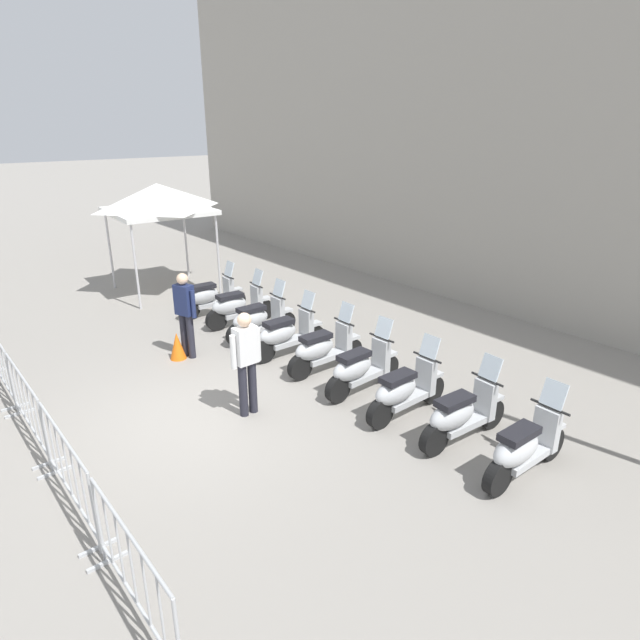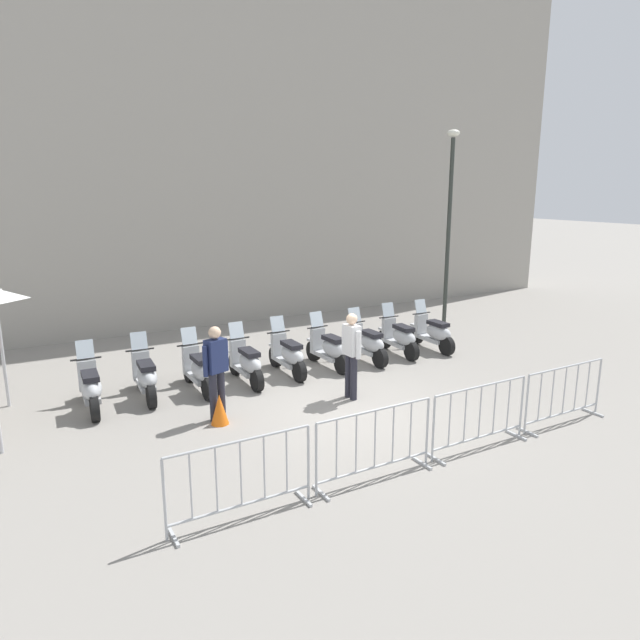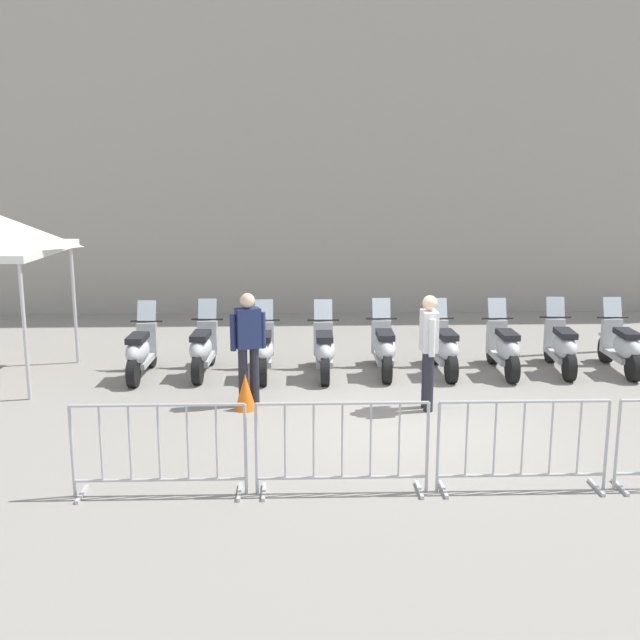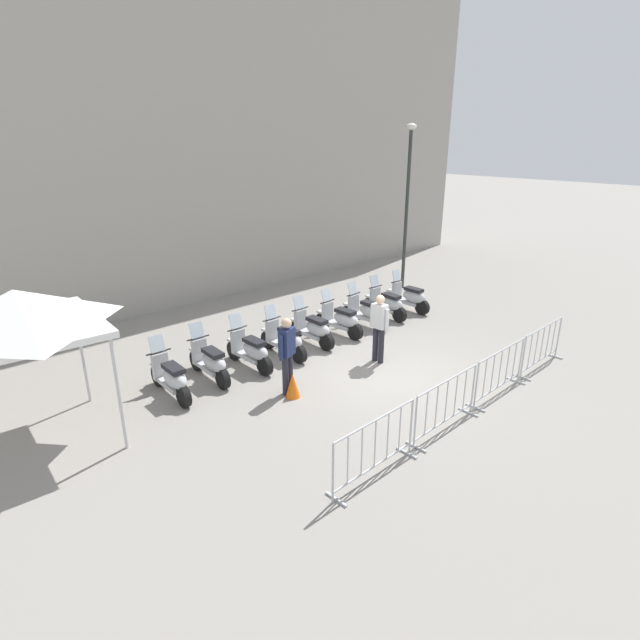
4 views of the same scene
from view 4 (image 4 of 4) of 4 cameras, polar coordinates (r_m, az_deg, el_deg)
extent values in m
plane|color=gray|center=(11.90, 7.46, -6.20)|extent=(120.00, 120.00, 0.00)
cube|color=#9E998E|center=(17.90, -16.56, 22.68)|extent=(28.10, 4.26, 12.59)
cylinder|color=black|center=(11.78, -17.99, -6.07)|extent=(0.15, 0.48, 0.48)
cylinder|color=black|center=(10.75, -15.31, -8.38)|extent=(0.15, 0.48, 0.48)
cube|color=#B7BABC|center=(11.24, -16.73, -6.99)|extent=(0.30, 0.87, 0.10)
ellipsoid|color=#B7BABC|center=(10.91, -16.24, -6.40)|extent=(0.38, 0.85, 0.40)
cube|color=black|center=(10.84, -16.42, -5.29)|extent=(0.29, 0.61, 0.10)
cube|color=#B7BABC|center=(11.49, -17.78, -5.00)|extent=(0.34, 0.15, 0.60)
cylinder|color=black|center=(11.36, -17.95, -3.49)|extent=(0.56, 0.05, 0.04)
cube|color=silver|center=(11.34, -18.15, -2.58)|extent=(0.32, 0.15, 0.35)
cube|color=#B7BABC|center=(11.67, -18.13, -4.88)|extent=(0.21, 0.32, 0.06)
cylinder|color=black|center=(12.31, -13.90, -4.50)|extent=(0.14, 0.48, 0.48)
cylinder|color=black|center=(11.30, -11.05, -6.56)|extent=(0.14, 0.48, 0.48)
cube|color=#B7BABC|center=(11.78, -12.55, -5.32)|extent=(0.29, 0.87, 0.10)
ellipsoid|color=#B7BABC|center=(11.45, -11.98, -4.70)|extent=(0.37, 0.84, 0.40)
cube|color=black|center=(11.39, -12.14, -3.64)|extent=(0.29, 0.60, 0.10)
cube|color=#B7BABC|center=(12.03, -13.62, -3.45)|extent=(0.34, 0.14, 0.60)
cylinder|color=black|center=(11.90, -13.75, -1.99)|extent=(0.56, 0.04, 0.04)
cube|color=silver|center=(11.88, -13.93, -1.12)|extent=(0.32, 0.14, 0.35)
cube|color=#B7BABC|center=(12.20, -14.00, -3.35)|extent=(0.20, 0.32, 0.06)
cylinder|color=black|center=(12.68, -9.75, -3.43)|extent=(0.17, 0.49, 0.48)
cylinder|color=black|center=(11.75, -6.33, -5.21)|extent=(0.17, 0.49, 0.48)
cube|color=#B7BABC|center=(12.19, -8.11, -4.12)|extent=(0.34, 0.89, 0.10)
ellipsoid|color=#B7BABC|center=(11.89, -7.38, -3.47)|extent=(0.42, 0.86, 0.40)
cube|color=black|center=(11.83, -7.52, -2.45)|extent=(0.32, 0.62, 0.10)
cube|color=#B7BABC|center=(12.42, -9.35, -2.37)|extent=(0.35, 0.16, 0.60)
cylinder|color=black|center=(12.30, -9.43, -0.95)|extent=(0.56, 0.08, 0.04)
cube|color=silver|center=(12.28, -9.61, -0.11)|extent=(0.33, 0.16, 0.35)
cube|color=#B7BABC|center=(12.58, -9.82, -2.30)|extent=(0.22, 0.33, 0.06)
cylinder|color=black|center=(13.21, -5.92, -2.26)|extent=(0.17, 0.49, 0.48)
cylinder|color=black|center=(12.32, -2.42, -3.87)|extent=(0.17, 0.49, 0.48)
cube|color=#B7BABC|center=(12.74, -4.24, -2.88)|extent=(0.33, 0.88, 0.10)
ellipsoid|color=#B7BABC|center=(12.45, -3.46, -2.23)|extent=(0.41, 0.86, 0.40)
cube|color=black|center=(12.39, -3.57, -1.24)|extent=(0.32, 0.62, 0.10)
cube|color=#B7BABC|center=(12.96, -5.47, -1.22)|extent=(0.35, 0.16, 0.60)
cylinder|color=black|center=(12.84, -5.52, 0.15)|extent=(0.56, 0.07, 0.04)
cube|color=silver|center=(12.82, -5.68, 0.96)|extent=(0.33, 0.16, 0.35)
cube|color=#B7BABC|center=(13.11, -5.97, -1.17)|extent=(0.22, 0.33, 0.06)
cylinder|color=black|center=(13.89, -2.76, -1.05)|extent=(0.17, 0.49, 0.48)
cylinder|color=black|center=(13.02, 0.75, -2.49)|extent=(0.17, 0.49, 0.48)
cube|color=#B7BABC|center=(13.43, -1.06, -1.59)|extent=(0.33, 0.88, 0.10)
ellipsoid|color=#B7BABC|center=(13.15, -0.27, -0.95)|extent=(0.41, 0.86, 0.40)
cube|color=black|center=(13.10, -0.36, -0.01)|extent=(0.31, 0.61, 0.10)
cube|color=#B7BABC|center=(13.64, -2.28, -0.04)|extent=(0.35, 0.16, 0.60)
cylinder|color=black|center=(13.53, -2.30, 1.27)|extent=(0.56, 0.07, 0.04)
cube|color=silver|center=(13.51, -2.45, 2.05)|extent=(0.33, 0.16, 0.35)
cube|color=#B7BABC|center=(13.79, -2.78, 0.00)|extent=(0.22, 0.33, 0.06)
cylinder|color=black|center=(14.50, 0.31, -0.10)|extent=(0.19, 0.49, 0.48)
cylinder|color=black|center=(13.72, 4.04, -1.34)|extent=(0.19, 0.49, 0.48)
cube|color=#B7BABC|center=(14.09, 2.13, -0.55)|extent=(0.37, 0.89, 0.10)
ellipsoid|color=#B7BABC|center=(13.83, 2.99, 0.10)|extent=(0.45, 0.87, 0.40)
cube|color=black|center=(13.78, 2.91, 0.99)|extent=(0.34, 0.63, 0.10)
cube|color=#B7BABC|center=(14.27, 0.85, 0.89)|extent=(0.35, 0.18, 0.60)
cylinder|color=black|center=(14.17, 0.86, 2.15)|extent=(0.56, 0.10, 0.04)
cube|color=silver|center=(14.15, 0.72, 2.89)|extent=(0.33, 0.17, 0.35)
cube|color=#B7BABC|center=(14.41, 0.31, 0.91)|extent=(0.23, 0.34, 0.06)
cylinder|color=black|center=(15.19, 3.29, 0.81)|extent=(0.18, 0.49, 0.48)
cylinder|color=black|center=(14.42, 6.89, -0.36)|extent=(0.18, 0.49, 0.48)
cube|color=#B7BABC|center=(14.78, 5.05, 0.39)|extent=(0.34, 0.89, 0.10)
ellipsoid|color=#B7BABC|center=(14.53, 5.90, 1.01)|extent=(0.42, 0.86, 0.40)
cube|color=black|center=(14.48, 5.84, 1.87)|extent=(0.32, 0.62, 0.10)
cube|color=#B7BABC|center=(14.97, 3.84, 1.77)|extent=(0.35, 0.17, 0.60)
cylinder|color=black|center=(14.87, 3.86, 2.97)|extent=(0.56, 0.08, 0.04)
cube|color=silver|center=(14.85, 3.74, 3.68)|extent=(0.33, 0.16, 0.35)
cube|color=#B7BABC|center=(15.10, 3.31, 1.78)|extent=(0.22, 0.33, 0.06)
cylinder|color=black|center=(16.00, 5.78, 1.76)|extent=(0.14, 0.48, 0.48)
cylinder|color=black|center=(15.20, 9.06, 0.61)|extent=(0.14, 0.48, 0.48)
cube|color=#B7BABC|center=(15.58, 7.39, 1.34)|extent=(0.28, 0.87, 0.10)
ellipsoid|color=#B7BABC|center=(15.33, 8.18, 1.93)|extent=(0.36, 0.84, 0.40)
cube|color=black|center=(15.28, 8.13, 2.74)|extent=(0.28, 0.60, 0.10)
cube|color=#B7BABC|center=(15.79, 6.29, 2.66)|extent=(0.34, 0.14, 0.60)
cylinder|color=black|center=(15.69, 6.34, 3.81)|extent=(0.56, 0.04, 0.04)
cube|color=silver|center=(15.68, 6.23, 4.48)|extent=(0.32, 0.14, 0.35)
cube|color=#B7BABC|center=(15.92, 5.81, 2.68)|extent=(0.20, 0.32, 0.06)
cylinder|color=black|center=(16.71, 8.21, 2.44)|extent=(0.16, 0.49, 0.48)
cylinder|color=black|center=(15.99, 11.60, 1.42)|extent=(0.16, 0.49, 0.48)
cube|color=#B7BABC|center=(16.33, 9.88, 2.08)|extent=(0.32, 0.88, 0.10)
ellipsoid|color=#B7BABC|center=(16.10, 10.70, 2.66)|extent=(0.40, 0.86, 0.40)
cube|color=black|center=(16.05, 10.66, 3.43)|extent=(0.31, 0.61, 0.10)
cube|color=#B7BABC|center=(16.51, 8.75, 3.32)|extent=(0.35, 0.16, 0.60)
cylinder|color=black|center=(16.42, 8.81, 4.42)|extent=(0.56, 0.06, 0.04)
cube|color=silver|center=(16.40, 8.71, 5.06)|extent=(0.33, 0.15, 0.35)
cube|color=#B7BABC|center=(16.63, 8.25, 3.33)|extent=(0.21, 0.33, 0.06)
cube|color=#B2B5B7|center=(8.13, 1.85, -19.78)|extent=(0.07, 0.44, 0.04)
cube|color=#B2B5B7|center=(9.21, 9.86, -14.73)|extent=(0.07, 0.44, 0.04)
cylinder|color=#B2B5B7|center=(7.77, 1.48, -17.17)|extent=(0.04, 0.04, 1.05)
cylinder|color=#B2B5B7|center=(8.98, 10.35, -11.87)|extent=(0.04, 0.04, 1.05)
cylinder|color=#B2B5B7|center=(8.06, 6.43, -11.28)|extent=(1.90, 0.16, 0.04)
cylinder|color=#B2B5B7|center=(8.55, 6.20, -16.28)|extent=(1.90, 0.16, 0.04)
cylinder|color=#B2B5B7|center=(7.90, 3.19, -15.67)|extent=(0.02, 0.02, 0.87)
cylinder|color=#B2B5B7|center=(8.10, 4.79, -14.75)|extent=(0.02, 0.02, 0.87)
cylinder|color=#B2B5B7|center=(8.30, 6.31, -13.85)|extent=(0.02, 0.02, 0.87)
cylinder|color=#B2B5B7|center=(8.50, 7.75, -13.00)|extent=(0.02, 0.02, 0.87)
cylinder|color=#B2B5B7|center=(8.72, 9.11, -12.17)|extent=(0.02, 0.02, 0.87)
cube|color=#B2B5B7|center=(9.39, 10.90, -14.03)|extent=(0.07, 0.44, 0.04)
cube|color=#B2B5B7|center=(10.68, 16.58, -10.07)|extent=(0.07, 0.44, 0.04)
cylinder|color=#B2B5B7|center=(9.07, 10.82, -11.58)|extent=(0.04, 0.04, 1.05)
cylinder|color=#B2B5B7|center=(10.50, 17.07, -7.52)|extent=(0.04, 0.04, 1.05)
cylinder|color=#B2B5B7|center=(9.52, 14.46, -6.66)|extent=(1.90, 0.16, 0.04)
cylinder|color=#B2B5B7|center=(9.94, 14.02, -11.15)|extent=(1.90, 0.16, 0.04)
cylinder|color=#B2B5B7|center=(9.25, 12.04, -10.35)|extent=(0.02, 0.02, 0.87)
cylinder|color=#B2B5B7|center=(9.48, 13.17, -9.63)|extent=(0.02, 0.02, 0.87)
cylinder|color=#B2B5B7|center=(9.72, 14.24, -8.95)|extent=(0.02, 0.02, 0.87)
cylinder|color=#B2B5B7|center=(9.96, 15.25, -8.30)|extent=(0.02, 0.02, 0.87)
cylinder|color=#B2B5B7|center=(10.21, 16.21, -7.68)|extent=(0.02, 0.02, 0.87)
cube|color=#B2B5B7|center=(10.89, 17.33, -9.53)|extent=(0.07, 0.44, 0.04)
cube|color=#B2B5B7|center=(12.31, 21.47, -6.50)|extent=(0.07, 0.44, 0.04)
cylinder|color=#B2B5B7|center=(10.60, 17.40, -7.30)|extent=(0.04, 0.04, 1.05)
cylinder|color=#B2B5B7|center=(12.17, 21.93, -4.25)|extent=(0.04, 0.04, 1.05)
cylinder|color=#B2B5B7|center=(11.16, 20.14, -3.24)|extent=(1.90, 0.16, 0.04)
cylinder|color=#B2B5B7|center=(11.51, 19.63, -7.22)|extent=(1.90, 0.16, 0.04)
cylinder|color=#B2B5B7|center=(10.81, 18.30, -6.31)|extent=(0.02, 0.02, 0.87)
cylinder|color=#B2B5B7|center=(11.07, 19.11, -5.77)|extent=(0.02, 0.02, 0.87)
cylinder|color=#B2B5B7|center=(11.33, 19.88, -5.26)|extent=(0.02, 0.02, 0.87)
cylinder|color=#B2B5B7|center=(11.60, 20.62, -4.77)|extent=(0.02, 0.02, 0.87)
cylinder|color=#B2B5B7|center=(11.86, 21.32, -4.31)|extent=(0.02, 0.02, 0.87)
cube|color=#B2B5B7|center=(12.53, 22.03, -6.09)|extent=(0.07, 0.44, 0.04)
cube|color=#B2B5B7|center=(14.04, 25.14, -3.76)|extent=(0.07, 0.44, 0.04)
cylinder|color=#B2B5B7|center=(12.27, 22.18, -4.08)|extent=(0.04, 0.04, 1.05)
cylinder|color=#B2B5B7|center=(13.93, 25.57, -1.76)|extent=(0.04, 0.04, 1.05)
cylinder|color=#B2B5B7|center=(12.91, 24.30, -0.70)|extent=(1.90, 0.16, 0.04)
cylinder|color=#B2B5B7|center=(13.22, 23.77, -4.23)|extent=(1.90, 0.16, 0.04)
cylinder|color=#B2B5B7|center=(12.51, 22.86, -3.27)|extent=(0.02, 0.02, 0.87)
cylinder|color=#B2B5B7|center=(12.78, 23.46, -2.87)|extent=(0.02, 0.02, 0.87)
cylinder|color=#B2B5B7|center=(13.06, 24.03, -2.48)|extent=(0.02, 0.02, 0.87)
cylinder|color=#B2B5B7|center=(13.34, 24.59, -2.11)|extent=(0.02, 0.02, 0.87)
cylinder|color=#B2B5B7|center=(13.62, 25.11, -1.76)|extent=(0.02, 0.02, 0.87)
cylinder|color=#2D332D|center=(18.31, 9.84, 11.94)|extent=(0.12, 0.12, 5.49)
ellipsoid|color=silver|center=(18.14, 10.40, 20.93)|extent=(0.36, 0.36, 0.20)
cylinder|color=#23232D|center=(10.77, -3.96, -6.36)|extent=(0.14, 0.14, 0.90)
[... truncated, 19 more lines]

